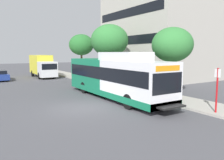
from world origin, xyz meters
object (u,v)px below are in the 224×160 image
street_tree_near_stop (172,45)px  box_truck_background (42,65)px  parked_car_far_lane (0,75)px  bus_stop_sign_pole (217,87)px  street_tree_far_block (81,45)px  street_tree_mid_block (110,40)px  transit_bus (114,77)px

street_tree_near_stop → box_truck_background: street_tree_near_stop is taller
parked_car_far_lane → box_truck_background: box_truck_background is taller
parked_car_far_lane → box_truck_background: 5.96m
bus_stop_sign_pole → street_tree_far_block: size_ratio=0.42×
street_tree_mid_block → street_tree_far_block: 7.50m
street_tree_near_stop → bus_stop_sign_pole: bearing=-109.8°
transit_bus → street_tree_far_block: (4.10, 15.44, 3.05)m
bus_stop_sign_pole → transit_bus: bearing=108.6°
street_tree_near_stop → box_truck_background: (-5.15, 20.44, -2.49)m
street_tree_near_stop → box_truck_background: size_ratio=0.79×
bus_stop_sign_pole → parked_car_far_lane: bus_stop_sign_pole is taller
parked_car_far_lane → street_tree_near_stop: bearing=-60.6°
transit_bus → street_tree_near_stop: bearing=-23.9°
street_tree_far_block → parked_car_far_lane: bearing=169.2°
transit_bus → street_tree_mid_block: (4.39, 7.95, 3.34)m
transit_bus → bus_stop_sign_pole: transit_bus is taller
street_tree_far_block → box_truck_background: 6.54m
box_truck_background → parked_car_far_lane: bearing=-169.7°
bus_stop_sign_pole → box_truck_background: (-3.24, 25.75, 0.09)m
street_tree_near_stop → street_tree_mid_block: size_ratio=0.81×
street_tree_near_stop → street_tree_mid_block: bearing=89.7°
street_tree_near_stop → street_tree_mid_block: (0.05, 9.87, 0.81)m
transit_bus → bus_stop_sign_pole: bearing=-71.4°
transit_bus → box_truck_background: size_ratio=1.75×
box_truck_background → street_tree_mid_block: bearing=-63.8°
transit_bus → parked_car_far_lane: size_ratio=2.72×
transit_bus → street_tree_near_stop: street_tree_near_stop is taller
bus_stop_sign_pole → street_tree_far_block: street_tree_far_block is taller
street_tree_mid_block → street_tree_far_block: street_tree_mid_block is taller
transit_bus → street_tree_mid_block: bearing=61.1°
street_tree_far_block → parked_car_far_lane: (-10.69, 2.03, -4.09)m
street_tree_mid_block → box_truck_background: street_tree_mid_block is taller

